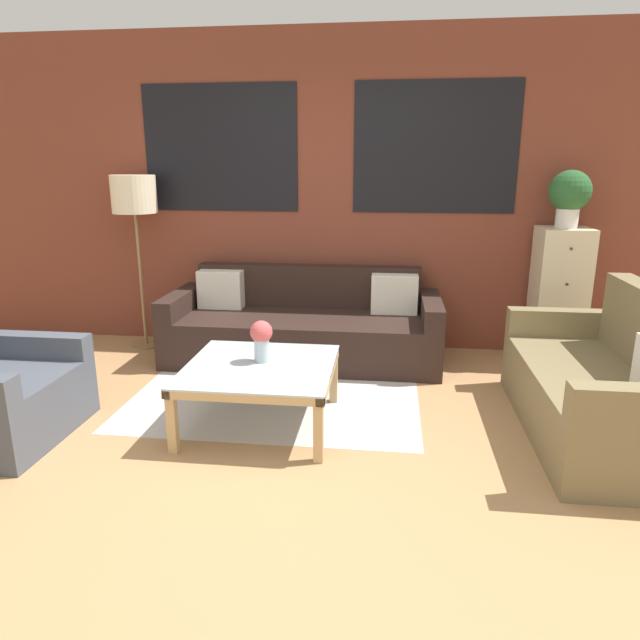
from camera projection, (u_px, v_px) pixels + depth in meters
name	position (u px, v px, depth m)	size (l,w,h in m)	color
ground_plane	(276.00, 473.00, 3.18)	(16.00, 16.00, 0.00)	#AD7F51
wall_back_brick	(326.00, 194.00, 5.15)	(8.40, 0.09, 2.80)	brown
rug	(279.00, 389.00, 4.35)	(2.09, 1.76, 0.00)	#BCB7B2
couch_dark	(304.00, 328.00, 4.99)	(2.34, 0.88, 0.78)	black
settee_vintage	(604.00, 389.00, 3.55)	(0.80, 1.68, 0.92)	olive
coffee_table	(260.00, 373.00, 3.68)	(0.94, 0.94, 0.42)	silver
floor_lamp	(134.00, 200.00, 5.05)	(0.39, 0.39, 1.57)	olive
drawer_cabinet	(558.00, 296.00, 4.86)	(0.41, 0.42, 1.16)	beige
potted_plant	(570.00, 194.00, 4.63)	(0.33, 0.33, 0.47)	silver
flower_vase	(261.00, 338.00, 3.68)	(0.15, 0.15, 0.27)	#ADBCC6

